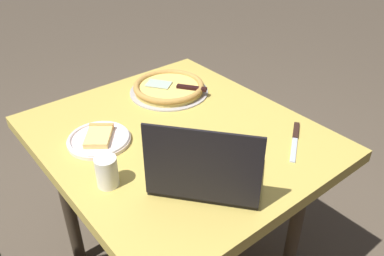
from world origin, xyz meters
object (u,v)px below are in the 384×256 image
Objects in this scene: pizza_tray at (169,88)px; drink_cup at (107,171)px; dining_table at (178,152)px; table_knife at (295,137)px; pizza_plate at (99,139)px; laptop at (206,172)px.

drink_cup reaches higher than pizza_tray.
drink_cup is at bearing -74.41° from dining_table.
table_knife is (0.30, 0.31, 0.09)m from dining_table.
pizza_tray reaches higher than pizza_plate.
table_knife is at bearing 88.98° from laptop.
pizza_plate reaches higher than dining_table.
dining_table is 4.58× the size of pizza_plate.
pizza_plate is 0.71m from table_knife.
pizza_plate is at bearing -127.30° from table_knife.
pizza_tray is at bearing 109.37° from pizza_plate.
pizza_plate is 0.24m from drink_cup.
table_knife is (0.43, 0.56, -0.01)m from pizza_plate.
laptop is at bearing -25.92° from pizza_tray.
laptop is 0.44m from pizza_plate.
dining_table is 10.31× the size of drink_cup.
dining_table is at bearing -30.96° from pizza_tray.
pizza_plate is 0.44m from pizza_tray.
pizza_tray is (-0.28, 0.17, 0.11)m from dining_table.
dining_table is 3.03× the size of pizza_tray.
pizza_tray is at bearing -165.88° from table_knife.
table_knife reaches higher than dining_table.
pizza_plate is (-0.13, -0.25, 0.10)m from dining_table.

